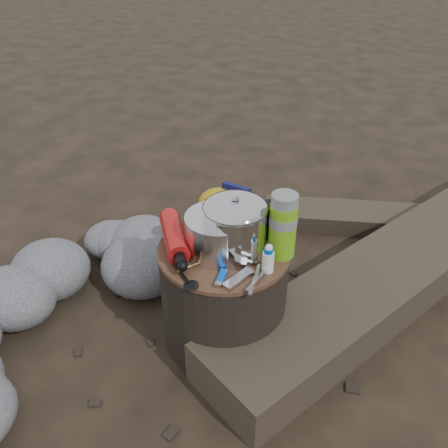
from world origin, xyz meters
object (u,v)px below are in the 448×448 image
at_px(stump, 224,294).
at_px(log_main, 405,266).
at_px(travel_mug, 274,220).
at_px(thermos, 283,226).
at_px(camping_pot, 235,226).
at_px(fuel_bottle, 174,236).

relative_size(stump, log_main, 0.22).
distance_m(stump, travel_mug, 0.31).
bearing_deg(travel_mug, thermos, -57.67).
relative_size(camping_pot, thermos, 0.92).
bearing_deg(stump, camping_pot, -1.19).
bearing_deg(stump, thermos, 15.15).
distance_m(fuel_bottle, travel_mug, 0.32).
relative_size(fuel_bottle, thermos, 1.36).
xyz_separation_m(log_main, camping_pot, (-0.51, -0.56, 0.40)).
bearing_deg(log_main, thermos, -99.35).
xyz_separation_m(log_main, thermos, (-0.38, -0.52, 0.41)).
relative_size(stump, camping_pot, 2.19).
xyz_separation_m(fuel_bottle, thermos, (0.32, 0.09, 0.07)).
height_order(stump, travel_mug, travel_mug).
distance_m(log_main, fuel_bottle, 0.99).
height_order(camping_pot, travel_mug, camping_pot).
distance_m(fuel_bottle, thermos, 0.34).
height_order(stump, thermos, thermos).
bearing_deg(log_main, travel_mug, -108.62).
distance_m(log_main, travel_mug, 0.71).
distance_m(camping_pot, thermos, 0.14).
bearing_deg(camping_pot, thermos, 19.26).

